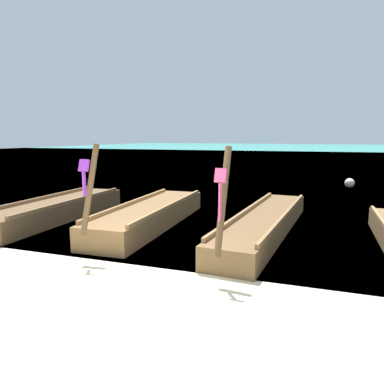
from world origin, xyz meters
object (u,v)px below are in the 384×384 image
mooring_buoy_near (350,183)px  longtail_boat_pink_ribbon (265,223)px  longtail_boat_green_ribbon (56,210)px  longtail_boat_violet_ribbon (150,215)px

mooring_buoy_near → longtail_boat_pink_ribbon: bearing=-105.2°
longtail_boat_pink_ribbon → mooring_buoy_near: size_ratio=15.29×
longtail_boat_pink_ribbon → longtail_boat_green_ribbon: bearing=-175.6°
longtail_boat_violet_ribbon → mooring_buoy_near: 11.94m
longtail_boat_green_ribbon → longtail_boat_pink_ribbon: longtail_boat_green_ribbon is taller
longtail_boat_violet_ribbon → longtail_boat_pink_ribbon: 3.25m
longtail_boat_violet_ribbon → mooring_buoy_near: bearing=60.0°
longtail_boat_green_ribbon → longtail_boat_pink_ribbon: size_ratio=0.83×
longtail_boat_pink_ribbon → mooring_buoy_near: (2.74, 10.10, -0.03)m
longtail_boat_pink_ribbon → mooring_buoy_near: longtail_boat_pink_ribbon is taller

